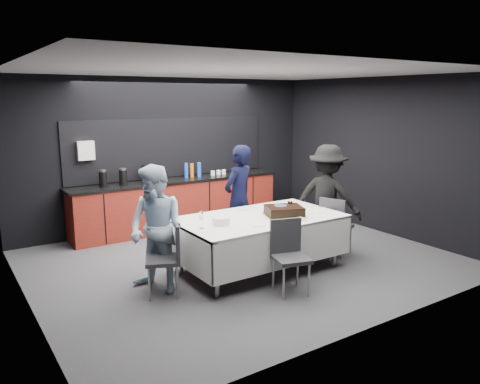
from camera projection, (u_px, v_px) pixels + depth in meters
name	position (u px, v px, depth m)	size (l,w,h in m)	color
ground	(244.00, 261.00, 7.10)	(6.00, 6.00, 0.00)	#3E3F43
room_shell	(244.00, 138.00, 6.73)	(6.04, 5.04, 2.82)	white
kitchenette	(177.00, 200.00, 8.80)	(4.10, 0.64, 2.05)	maroon
party_table	(259.00, 226.00, 6.65)	(2.32, 1.32, 0.78)	#99999E
cake_assembly	(284.00, 211.00, 6.67)	(0.67, 0.61, 0.17)	yellow
plate_stack	(221.00, 221.00, 6.21)	(0.24, 0.24, 0.10)	white
loose_plate_near	(258.00, 224.00, 6.19)	(0.21, 0.21, 0.01)	white
loose_plate_right_a	(294.00, 210.00, 7.01)	(0.21, 0.21, 0.01)	white
loose_plate_right_b	(317.00, 211.00, 6.89)	(0.20, 0.20, 0.01)	white
loose_plate_far	(242.00, 209.00, 7.06)	(0.21, 0.21, 0.01)	white
fork_pile	(298.00, 219.00, 6.42)	(0.18, 0.11, 0.03)	white
champagne_flute	(201.00, 216.00, 5.99)	(0.06, 0.06, 0.22)	white
chair_left	(169.00, 253.00, 5.81)	(0.55, 0.55, 0.92)	#2C2D31
chair_right	(335.00, 222.00, 7.25)	(0.54, 0.54, 0.92)	#2C2D31
chair_near	(289.00, 250.00, 5.92)	(0.52, 0.52, 0.92)	#2C2D31
person_center	(239.00, 198.00, 7.49)	(0.62, 0.41, 1.70)	black
person_left	(157.00, 229.00, 5.86)	(0.79, 0.62, 1.63)	#ACC3D9
person_right	(327.00, 198.00, 7.48)	(1.10, 0.63, 1.71)	black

